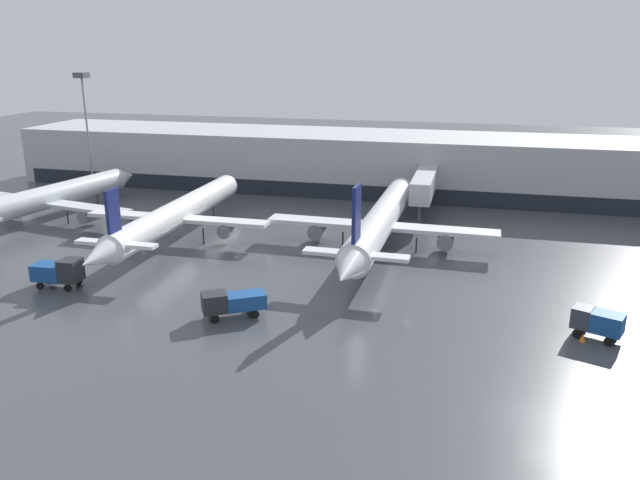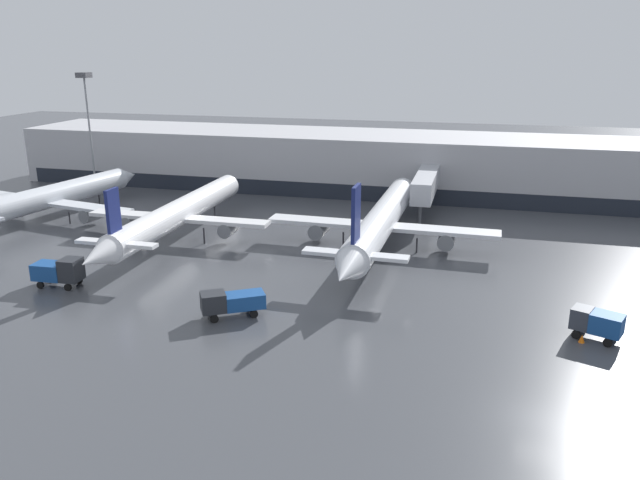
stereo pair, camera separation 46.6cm
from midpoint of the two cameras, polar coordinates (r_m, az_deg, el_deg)
name	(u,v)px [view 2 (the right image)]	position (r m, az deg, el deg)	size (l,w,h in m)	color
ground_plane	(538,419)	(42.84, 19.65, -15.19)	(320.00, 320.00, 0.00)	#424449
terminal_building	(511,169)	(99.89, 17.19, 6.25)	(160.00, 30.28, 9.00)	#B2B2B7
parked_jet_0	(178,213)	(76.25, -12.69, 2.39)	(22.65, 38.39, 9.12)	white
parked_jet_2	(47,198)	(91.07, -23.59, 3.55)	(27.37, 34.43, 10.14)	silver
parked_jet_3	(381,221)	(71.76, 5.82, 1.74)	(26.70, 40.42, 10.21)	silver
service_truck_0	(597,322)	(54.36, 24.22, -6.86)	(4.21, 3.15, 2.37)	#19478C
service_truck_1	(59,271)	(65.18, -22.56, -2.61)	(4.78, 2.32, 2.88)	#19478C
service_truck_2	(232,301)	(54.18, -7.85, -5.58)	(5.60, 4.45, 2.34)	#19478C
traffic_cone_2	(582,339)	(53.80, 23.05, -8.30)	(0.49, 0.49, 0.64)	orange
apron_light_mast_0	(86,99)	(104.63, -20.46, 12.01)	(1.80, 1.80, 18.52)	gray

